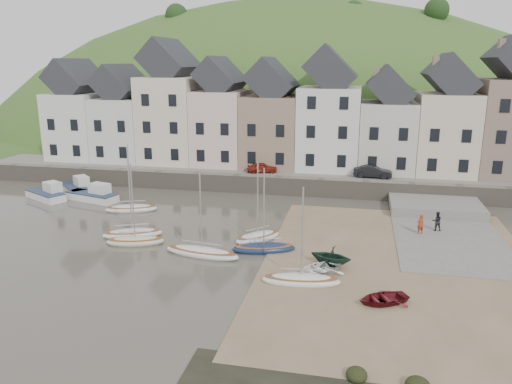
% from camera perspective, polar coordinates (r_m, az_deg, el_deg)
% --- Properties ---
extents(ground, '(160.00, 160.00, 0.00)m').
position_cam_1_polar(ground, '(35.23, -2.04, -7.16)').
color(ground, '#4D473D').
rests_on(ground, ground).
extents(quay_land, '(90.00, 30.00, 1.50)m').
position_cam_1_polar(quay_land, '(65.39, 4.74, 3.75)').
color(quay_land, '#3E6026').
rests_on(quay_land, ground).
extents(quay_street, '(70.00, 7.00, 0.10)m').
position_cam_1_polar(quay_street, '(54.07, 3.19, 2.33)').
color(quay_street, slate).
rests_on(quay_street, quay_land).
extents(seawall, '(70.00, 1.20, 1.80)m').
position_cam_1_polar(seawall, '(50.85, 2.57, 0.79)').
color(seawall, slate).
rests_on(seawall, ground).
extents(beach, '(18.00, 26.00, 0.06)m').
position_cam_1_polar(beach, '(34.43, 16.22, -8.25)').
color(beach, brown).
rests_on(beach, ground).
extents(slipway, '(8.00, 18.00, 0.12)m').
position_cam_1_polar(slipway, '(42.38, 20.92, -4.24)').
color(slipway, slate).
rests_on(slipway, ground).
extents(hillside, '(134.40, 84.00, 84.00)m').
position_cam_1_polar(hillside, '(97.71, 3.71, -3.90)').
color(hillside, '#3E6026').
rests_on(hillside, ground).
extents(townhouse_terrace, '(61.05, 8.00, 13.93)m').
position_cam_1_polar(townhouse_terrace, '(56.36, 5.62, 8.73)').
color(townhouse_terrace, silver).
rests_on(townhouse_terrace, quay_land).
extents(sailboat_0, '(4.93, 2.94, 6.32)m').
position_cam_1_polar(sailboat_0, '(46.41, -14.16, -1.84)').
color(sailboat_0, silver).
rests_on(sailboat_0, ground).
extents(sailboat_1, '(4.82, 3.18, 6.32)m').
position_cam_1_polar(sailboat_1, '(39.74, -14.03, -4.62)').
color(sailboat_1, silver).
rests_on(sailboat_1, ground).
extents(sailboat_2, '(4.52, 2.65, 6.32)m').
position_cam_1_polar(sailboat_2, '(38.08, -13.73, -5.46)').
color(sailboat_2, beige).
rests_on(sailboat_2, ground).
extents(sailboat_3, '(3.76, 3.84, 6.32)m').
position_cam_1_polar(sailboat_3, '(37.78, 0.20, -5.17)').
color(sailboat_3, silver).
rests_on(sailboat_3, ground).
extents(sailboat_4, '(5.77, 2.32, 6.32)m').
position_cam_1_polar(sailboat_4, '(35.06, -6.25, -6.90)').
color(sailboat_4, silver).
rests_on(sailboat_4, ground).
extents(sailboat_5, '(4.79, 2.73, 6.32)m').
position_cam_1_polar(sailboat_5, '(35.62, 0.91, -6.45)').
color(sailboat_5, '#162645').
rests_on(sailboat_5, ground).
extents(sailboat_6, '(4.99, 2.01, 6.32)m').
position_cam_1_polar(sailboat_6, '(30.80, 5.21, -10.02)').
color(sailboat_6, silver).
rests_on(sailboat_6, ground).
extents(motorboat_0, '(5.83, 3.14, 1.70)m').
position_cam_1_polar(motorboat_0, '(50.94, -18.21, -0.29)').
color(motorboat_0, silver).
rests_on(motorboat_0, ground).
extents(motorboat_1, '(5.14, 3.80, 1.70)m').
position_cam_1_polar(motorboat_1, '(53.05, -22.93, -0.15)').
color(motorboat_1, silver).
rests_on(motorboat_1, ground).
extents(motorboat_2, '(4.85, 4.58, 1.70)m').
position_cam_1_polar(motorboat_2, '(54.57, -20.00, 0.52)').
color(motorboat_2, silver).
rests_on(motorboat_2, ground).
extents(rowboat_white, '(4.05, 4.12, 0.70)m').
position_cam_1_polar(rowboat_white, '(31.96, 7.13, -8.84)').
color(rowboat_white, white).
rests_on(rowboat_white, beach).
extents(rowboat_green, '(3.21, 2.95, 1.43)m').
position_cam_1_polar(rowboat_green, '(33.21, 8.61, -7.28)').
color(rowboat_green, '#163324').
rests_on(rowboat_green, beach).
extents(rowboat_red, '(3.54, 3.18, 0.60)m').
position_cam_1_polar(rowboat_red, '(29.12, 14.39, -11.76)').
color(rowboat_red, maroon).
rests_on(rowboat_red, beach).
extents(person_red, '(0.69, 0.61, 1.59)m').
position_cam_1_polar(person_red, '(40.70, 18.42, -3.52)').
color(person_red, '#9A361C').
rests_on(person_red, slipway).
extents(person_dark, '(0.81, 0.66, 1.55)m').
position_cam_1_polar(person_dark, '(41.93, 20.11, -3.17)').
color(person_dark, black).
rests_on(person_dark, slipway).
extents(car_left, '(3.45, 2.08, 1.10)m').
position_cam_1_polar(car_left, '(53.35, 0.70, 2.84)').
color(car_left, maroon).
rests_on(car_left, quay_street).
extents(car_right, '(3.96, 1.59, 1.28)m').
position_cam_1_polar(car_right, '(52.37, 13.30, 2.32)').
color(car_right, black).
rests_on(car_right, quay_street).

